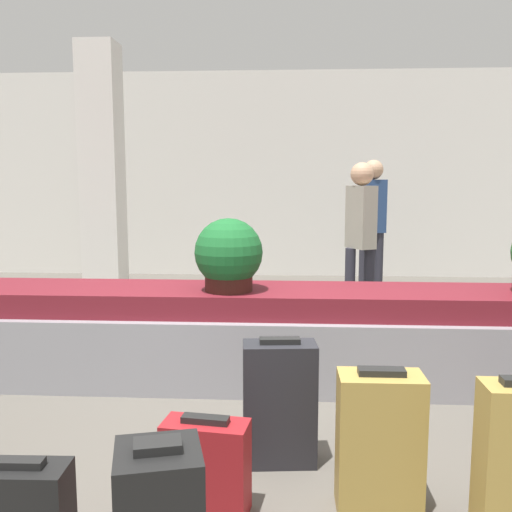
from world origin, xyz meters
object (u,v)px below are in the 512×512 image
Objects in this scene: pillar at (103,174)px; suitcase_0 at (379,442)px; suitcase_7 at (206,467)px; traveler_1 at (361,229)px; potted_plant_1 at (229,256)px; suitcase_1 at (279,403)px; traveler_0 at (372,215)px.

suitcase_0 is at bearing -58.67° from pillar.
traveler_1 reaches higher than suitcase_7.
pillar is 5.90× the size of potted_plant_1.
pillar reaches higher than suitcase_1.
suitcase_1 is at bearing 62.55° from traveler_0.
traveler_1 is at bearing 84.30° from suitcase_0.
traveler_1 is (0.79, 3.03, 0.69)m from suitcase_1.
suitcase_1 reaches higher than suitcase_7.
pillar is at bearing 120.79° from suitcase_7.
suitcase_1 is 0.61m from suitcase_7.
traveler_1 reaches higher than potted_plant_1.
potted_plant_1 reaches higher than suitcase_7.
suitcase_7 is (-0.80, -0.08, -0.11)m from suitcase_0.
pillar is 3.55m from potted_plant_1.
potted_plant_1 is at bearing 100.13° from suitcase_7.
suitcase_7 is at bearing -175.08° from suitcase_0.
potted_plant_1 is (-0.07, 1.70, 0.76)m from suitcase_7.
traveler_0 is 1.04× the size of traveler_1.
traveler_0 is at bearing 82.12° from suitcase_0.
suitcase_0 is 1.46× the size of suitcase_7.
suitcase_7 is at bearing 60.31° from traveler_0.
suitcase_0 is at bearing -47.03° from suitcase_1.
suitcase_1 is 1.42m from potted_plant_1.
suitcase_1 is 0.40× the size of traveler_0.
pillar is 6.80× the size of suitcase_7.
pillar is 3.33m from traveler_1.
traveler_1 is at bearing 56.89° from potted_plant_1.
potted_plant_1 is at bearing 51.54° from traveler_0.
suitcase_1 is 4.63m from traveler_0.
traveler_1 reaches higher than suitcase_0.
suitcase_0 is 0.39× the size of traveler_0.
suitcase_0 is (2.77, -4.56, -1.27)m from pillar.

